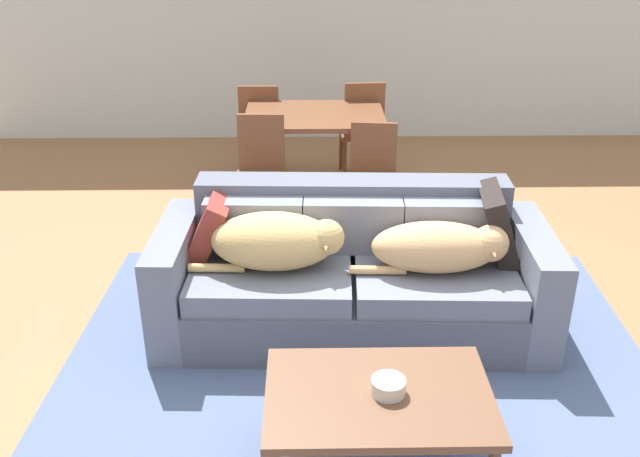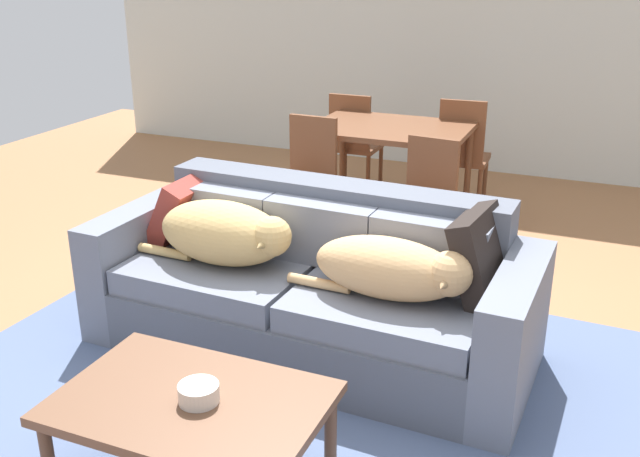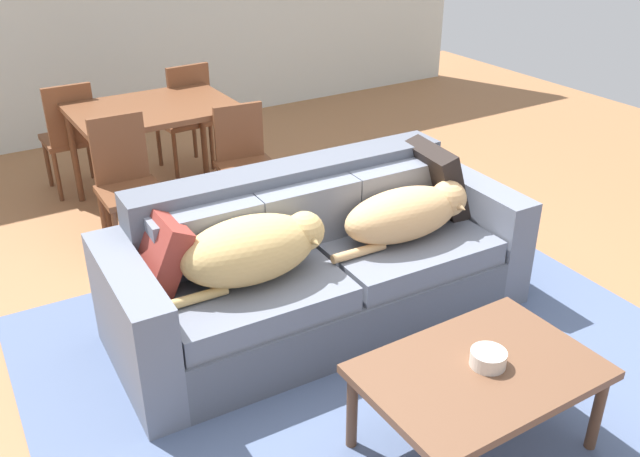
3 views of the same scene
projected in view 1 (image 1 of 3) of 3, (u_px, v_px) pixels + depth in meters
ground_plane at (372, 341)px, 4.18m from camera, size 10.00×10.00×0.00m
back_partition at (343, 10)px, 7.20m from camera, size 8.00×0.12×2.70m
area_rug at (358, 391)px, 3.75m from camera, size 3.45×3.25×0.01m
couch at (352, 275)px, 4.22m from camera, size 2.35×1.00×0.85m
dog_on_left_cushion at (278, 241)px, 3.98m from camera, size 0.89×0.42×0.33m
dog_on_right_cushion at (441, 247)px, 3.95m from camera, size 0.90×0.37×0.29m
throw_pillow_by_left_arm at (209, 226)px, 4.16m from camera, size 0.28×0.38×0.39m
throw_pillow_by_right_arm at (498, 224)px, 4.12m from camera, size 0.29×0.46×0.45m
coffee_table at (379, 402)px, 3.07m from camera, size 1.00×0.68×0.45m
bowl_on_coffee_table at (388, 386)px, 3.03m from camera, size 0.15×0.15×0.07m
dining_table at (315, 123)px, 5.83m from camera, size 1.16×0.86×0.78m
dining_chair_near_left at (261, 170)px, 5.35m from camera, size 0.41×0.41×0.92m
dining_chair_near_right at (372, 173)px, 5.39m from camera, size 0.44×0.44×0.85m
dining_chair_far_left at (260, 127)px, 6.41m from camera, size 0.40×0.40×0.90m
dining_chair_far_right at (362, 126)px, 6.39m from camera, size 0.42×0.42×0.93m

